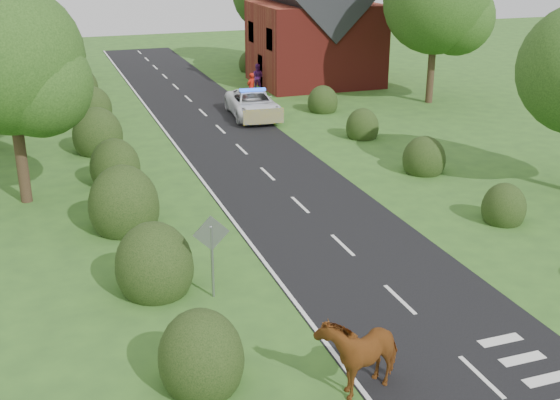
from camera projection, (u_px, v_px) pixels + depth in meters
name	position (u px, v px, depth m)	size (l,w,h in m)	color
ground	(400.00, 300.00, 20.16)	(120.00, 120.00, 0.00)	#325923
road	(248.00, 155.00, 33.38)	(6.00, 70.00, 0.02)	black
road_markings	(227.00, 171.00, 31.05)	(4.96, 70.00, 0.01)	white
hedgerow_left	(116.00, 176.00, 28.18)	(2.75, 50.41, 3.00)	black
hedgerow_right	(410.00, 153.00, 31.91)	(2.10, 45.78, 2.10)	black
tree_left_a	(16.00, 66.00, 25.69)	(5.74, 5.60, 8.38)	#332316
tree_right_b	(442.00, 5.00, 41.76)	(6.56, 6.40, 9.40)	#332316
road_sign	(212.00, 244.00, 19.78)	(1.06, 0.08, 2.53)	gray
house	(315.00, 29.00, 48.22)	(8.00, 7.40, 9.17)	maroon
cow	(359.00, 355.00, 16.12)	(1.18, 2.23, 1.58)	brown
police_van	(253.00, 104.00, 40.15)	(2.96, 5.64, 1.65)	white
pedestrian_red	(251.00, 87.00, 44.00)	(0.65, 0.42, 1.77)	#A4170D
pedestrian_purple	(257.00, 77.00, 47.17)	(0.85, 0.67, 1.76)	#602076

